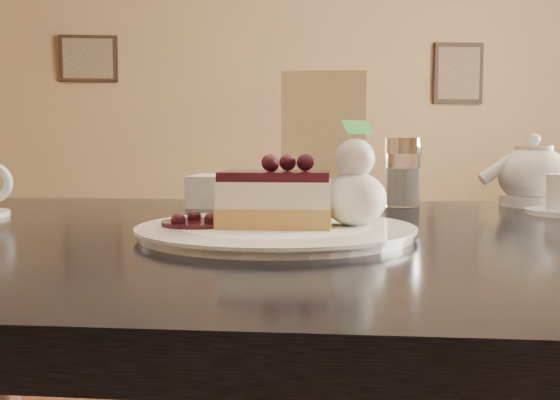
{
  "coord_description": "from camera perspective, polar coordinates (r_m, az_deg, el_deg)",
  "views": [
    {
      "loc": [
        -0.23,
        -0.64,
        0.95
      ],
      "look_at": [
        -0.18,
        0.04,
        0.89
      ],
      "focal_mm": 40.0,
      "sensor_mm": 36.0,
      "label": 1
    }
  ],
  "objects": [
    {
      "name": "berry_sauce",
      "position": [
        0.77,
        -7.5,
        -2.13
      ],
      "size": [
        0.09,
        0.09,
        0.01
      ],
      "primitive_type": "cylinder",
      "color": "#421221",
      "rests_on": "dessert_plate"
    },
    {
      "name": "sugar_shaker",
      "position": [
        1.14,
        11.17,
        2.56
      ],
      "size": [
        0.07,
        0.07,
        0.12
      ],
      "color": "white",
      "rests_on": "main_table"
    },
    {
      "name": "menu_card",
      "position": [
        1.17,
        3.99,
        5.64
      ],
      "size": [
        0.16,
        0.06,
        0.25
      ],
      "primitive_type": "cube",
      "rotation": [
        0.0,
        0.0,
        -0.17
      ],
      "color": "#FFF0B2",
      "rests_on": "main_table"
    },
    {
      "name": "whipped_cream",
      "position": [
        0.76,
        6.83,
        0.11
      ],
      "size": [
        0.08,
        0.08,
        0.07
      ],
      "color": "white",
      "rests_on": "dessert_plate"
    },
    {
      "name": "main_table",
      "position": [
        0.83,
        0.01,
        -8.75
      ],
      "size": [
        1.47,
        1.1,
        0.84
      ],
      "rotation": [
        0.0,
        0.0,
        -0.17
      ],
      "color": "black",
      "rests_on": "ground"
    },
    {
      "name": "tea_set",
      "position": [
        1.19,
        22.59,
        1.65
      ],
      "size": [
        0.18,
        0.26,
        0.12
      ],
      "color": "white",
      "rests_on": "main_table"
    },
    {
      "name": "cheesecake_slice",
      "position": [
        0.75,
        -0.38,
        0.08
      ],
      "size": [
        0.15,
        0.12,
        0.07
      ],
      "rotation": [
        0.0,
        0.0,
        -0.17
      ],
      "color": "#DBB259",
      "rests_on": "dessert_plate"
    },
    {
      "name": "napkin_stack",
      "position": [
        1.14,
        -4.66,
        0.88
      ],
      "size": [
        0.15,
        0.15,
        0.06
      ],
      "primitive_type": "cube",
      "rotation": [
        0.0,
        0.0,
        -0.17
      ],
      "color": "white",
      "rests_on": "main_table"
    },
    {
      "name": "dessert_plate",
      "position": [
        0.76,
        -0.38,
        -2.86
      ],
      "size": [
        0.33,
        0.33,
        0.01
      ],
      "primitive_type": "cylinder",
      "color": "white",
      "rests_on": "main_table"
    }
  ]
}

